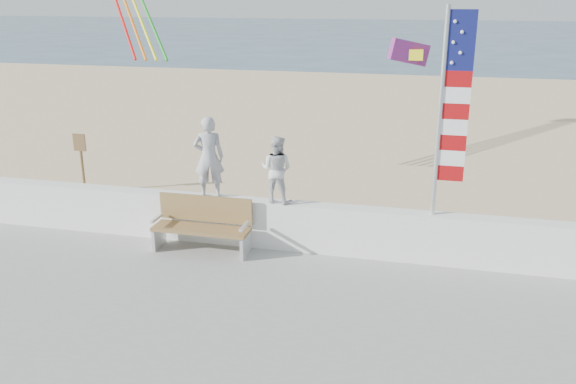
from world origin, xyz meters
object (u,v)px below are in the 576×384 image
adult (209,157)px  child (277,169)px  flag (449,105)px  bench (203,224)px

adult → child: (1.30, 0.00, -0.15)m
child → flag: (2.93, -0.00, 1.29)m
adult → bench: 1.24m
adult → child: 1.31m
adult → child: size_ratio=1.24×
bench → flag: flag is taller
flag → child: bearing=180.0°
bench → adult: bearing=90.3°
child → flag: flag is taller
adult → child: adult is taller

